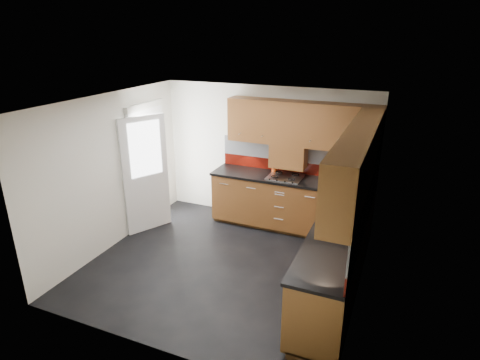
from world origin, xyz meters
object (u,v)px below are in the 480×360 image
at_px(utensil_pot, 275,168).
at_px(toaster, 335,176).
at_px(gas_hob, 285,177).
at_px(food_processor, 355,188).

xyz_separation_m(utensil_pot, toaster, (1.04, -0.02, 0.00)).
relative_size(gas_hob, food_processor, 1.87).
relative_size(toaster, food_processor, 0.97).
bearing_deg(gas_hob, utensil_pot, 142.04).
height_order(utensil_pot, toaster, utensil_pot).
distance_m(utensil_pot, food_processor, 1.54).
bearing_deg(food_processor, utensil_pot, 157.93).
bearing_deg(utensil_pot, toaster, -1.09).
bearing_deg(toaster, utensil_pot, 178.91).
bearing_deg(food_processor, gas_hob, 161.84).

